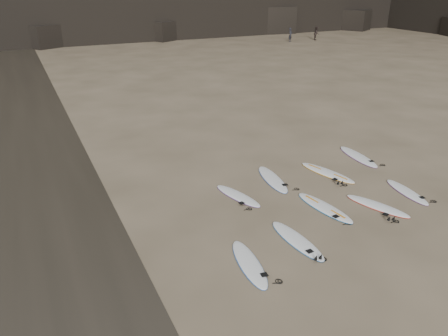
% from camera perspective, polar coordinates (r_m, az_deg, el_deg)
% --- Properties ---
extents(ground, '(240.00, 240.00, 0.00)m').
position_cam_1_polar(ground, '(15.56, 15.23, -5.58)').
color(ground, '#897559').
rests_on(ground, ground).
extents(surfboard_0, '(0.92, 2.44, 0.09)m').
position_cam_1_polar(surfboard_0, '(12.51, 3.31, -12.32)').
color(surfboard_0, white).
rests_on(surfboard_0, ground).
extents(surfboard_1, '(0.71, 2.51, 0.09)m').
position_cam_1_polar(surfboard_1, '(13.64, 9.51, -9.26)').
color(surfboard_1, white).
rests_on(surfboard_1, ground).
extents(surfboard_2, '(0.93, 2.64, 0.09)m').
position_cam_1_polar(surfboard_2, '(15.61, 12.98, -5.02)').
color(surfboard_2, white).
rests_on(surfboard_2, ground).
extents(surfboard_3, '(1.34, 2.42, 0.09)m').
position_cam_1_polar(surfboard_3, '(16.24, 19.39, -4.67)').
color(surfboard_3, white).
rests_on(surfboard_3, ground).
extents(surfboard_4, '(0.84, 2.29, 0.08)m').
position_cam_1_polar(surfboard_4, '(17.66, 22.77, -2.87)').
color(surfboard_4, white).
rests_on(surfboard_4, ground).
extents(surfboard_5, '(1.12, 2.35, 0.08)m').
position_cam_1_polar(surfboard_5, '(16.01, 1.82, -3.63)').
color(surfboard_5, white).
rests_on(surfboard_5, ground).
extents(surfboard_6, '(1.04, 2.67, 0.09)m').
position_cam_1_polar(surfboard_6, '(17.39, 6.36, -1.43)').
color(surfboard_6, white).
rests_on(surfboard_6, ground).
extents(surfboard_7, '(1.27, 2.71, 0.09)m').
position_cam_1_polar(surfboard_7, '(18.33, 13.34, -0.58)').
color(surfboard_7, white).
rests_on(surfboard_7, ground).
extents(surfboard_8, '(0.93, 2.70, 0.10)m').
position_cam_1_polar(surfboard_8, '(20.34, 17.12, 1.45)').
color(surfboard_8, white).
rests_on(surfboard_8, ground).
extents(person_a, '(0.72, 0.66, 1.66)m').
position_cam_1_polar(person_a, '(56.67, 8.67, 16.82)').
color(person_a, black).
rests_on(person_a, ground).
extents(person_b, '(0.97, 1.00, 1.63)m').
position_cam_1_polar(person_b, '(58.88, 11.97, 16.82)').
color(person_b, '#2B211E').
rests_on(person_b, ground).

